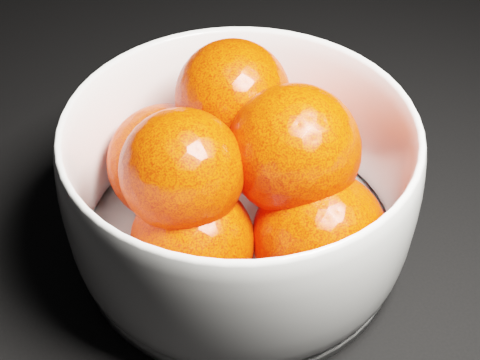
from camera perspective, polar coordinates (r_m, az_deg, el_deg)
name	(u,v)px	position (r m, az deg, el deg)	size (l,w,h in m)	color
bowl	(240,186)	(0.48, 0.00, -0.53)	(0.25, 0.25, 0.12)	silver
orange_pile	(241,172)	(0.47, 0.06, 0.71)	(0.18, 0.20, 0.14)	red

